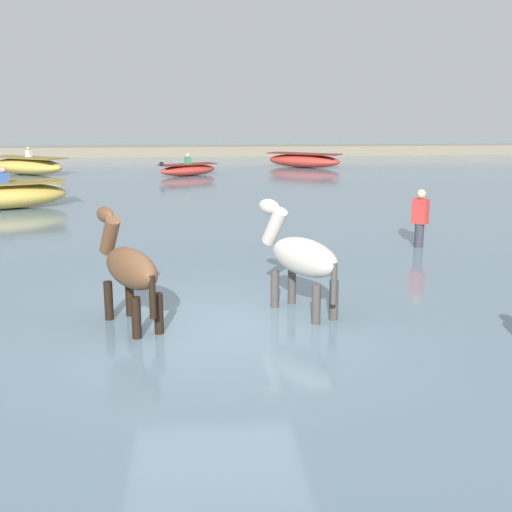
{
  "coord_description": "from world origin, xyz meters",
  "views": [
    {
      "loc": [
        -0.2,
        -8.37,
        3.31
      ],
      "look_at": [
        0.78,
        2.27,
        0.86
      ],
      "focal_mm": 44.89,
      "sensor_mm": 36.0,
      "label": 1
    }
  ],
  "objects_px": {
    "boat_mid_channel": "(5,196)",
    "horse_trailing_bay": "(129,270)",
    "boat_far_offshore": "(304,160)",
    "horse_lead_pinto": "(301,259)",
    "boat_far_inshore": "(188,170)",
    "boat_mid_outer": "(28,166)",
    "person_wading_mid": "(420,224)"
  },
  "relations": [
    {
      "from": "boat_mid_outer",
      "to": "person_wading_mid",
      "type": "relative_size",
      "value": 2.58
    },
    {
      "from": "horse_trailing_bay",
      "to": "boat_mid_outer",
      "type": "xyz_separation_m",
      "value": [
        -6.85,
        22.0,
        -0.39
      ]
    },
    {
      "from": "horse_lead_pinto",
      "to": "boat_far_offshore",
      "type": "distance_m",
      "value": 24.45
    },
    {
      "from": "boat_mid_channel",
      "to": "boat_far_offshore",
      "type": "distance_m",
      "value": 17.44
    },
    {
      "from": "boat_far_inshore",
      "to": "person_wading_mid",
      "type": "bearing_deg",
      "value": -72.02
    },
    {
      "from": "boat_mid_channel",
      "to": "boat_far_inshore",
      "type": "bearing_deg",
      "value": 60.3
    },
    {
      "from": "horse_lead_pinto",
      "to": "person_wading_mid",
      "type": "xyz_separation_m",
      "value": [
        3.33,
        4.32,
        -0.29
      ]
    },
    {
      "from": "boat_mid_outer",
      "to": "horse_trailing_bay",
      "type": "bearing_deg",
      "value": -72.69
    },
    {
      "from": "horse_trailing_bay",
      "to": "boat_far_offshore",
      "type": "xyz_separation_m",
      "value": [
        6.53,
        24.48,
        -0.42
      ]
    },
    {
      "from": "boat_mid_channel",
      "to": "person_wading_mid",
      "type": "xyz_separation_m",
      "value": [
        10.65,
        -6.57,
        0.11
      ]
    },
    {
      "from": "horse_trailing_bay",
      "to": "person_wading_mid",
      "type": "height_order",
      "value": "horse_trailing_bay"
    },
    {
      "from": "boat_far_offshore",
      "to": "horse_lead_pinto",
      "type": "bearing_deg",
      "value": -99.59
    },
    {
      "from": "horse_lead_pinto",
      "to": "person_wading_mid",
      "type": "height_order",
      "value": "horse_lead_pinto"
    },
    {
      "from": "horse_trailing_bay",
      "to": "boat_far_offshore",
      "type": "relative_size",
      "value": 0.48
    },
    {
      "from": "horse_trailing_bay",
      "to": "person_wading_mid",
      "type": "bearing_deg",
      "value": 39.03
    },
    {
      "from": "boat_mid_channel",
      "to": "boat_far_offshore",
      "type": "xyz_separation_m",
      "value": [
        11.39,
        13.21,
        -0.04
      ]
    },
    {
      "from": "horse_lead_pinto",
      "to": "person_wading_mid",
      "type": "relative_size",
      "value": 1.21
    },
    {
      "from": "boat_mid_channel",
      "to": "horse_trailing_bay",
      "type": "bearing_deg",
      "value": -66.66
    },
    {
      "from": "horse_trailing_bay",
      "to": "person_wading_mid",
      "type": "distance_m",
      "value": 7.46
    },
    {
      "from": "horse_trailing_bay",
      "to": "boat_far_inshore",
      "type": "relative_size",
      "value": 0.68
    },
    {
      "from": "horse_trailing_bay",
      "to": "boat_mid_channel",
      "type": "relative_size",
      "value": 0.49
    },
    {
      "from": "boat_mid_channel",
      "to": "boat_far_inshore",
      "type": "distance_m",
      "value": 10.96
    },
    {
      "from": "horse_lead_pinto",
      "to": "boat_mid_channel",
      "type": "distance_m",
      "value": 13.13
    },
    {
      "from": "boat_mid_outer",
      "to": "boat_far_inshore",
      "type": "distance_m",
      "value": 7.52
    },
    {
      "from": "boat_mid_outer",
      "to": "person_wading_mid",
      "type": "distance_m",
      "value": 21.43
    },
    {
      "from": "boat_mid_channel",
      "to": "boat_mid_outer",
      "type": "height_order",
      "value": "boat_mid_outer"
    },
    {
      "from": "horse_lead_pinto",
      "to": "boat_mid_channel",
      "type": "relative_size",
      "value": 0.5
    },
    {
      "from": "horse_lead_pinto",
      "to": "boat_mid_outer",
      "type": "distance_m",
      "value": 23.55
    },
    {
      "from": "horse_lead_pinto",
      "to": "boat_mid_outer",
      "type": "relative_size",
      "value": 0.47
    },
    {
      "from": "boat_mid_channel",
      "to": "boat_far_offshore",
      "type": "relative_size",
      "value": 0.97
    },
    {
      "from": "boat_mid_channel",
      "to": "horse_lead_pinto",
      "type": "bearing_deg",
      "value": -56.11
    },
    {
      "from": "horse_lead_pinto",
      "to": "boat_mid_outer",
      "type": "height_order",
      "value": "horse_lead_pinto"
    }
  ]
}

